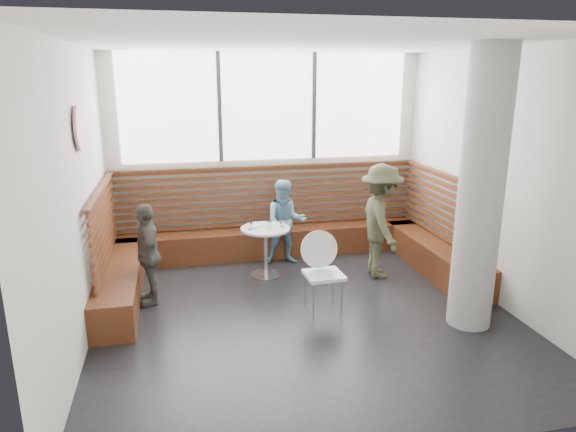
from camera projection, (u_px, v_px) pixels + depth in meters
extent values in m
cube|color=silver|center=(307.00, 188.00, 5.89)|extent=(5.00, 5.00, 3.20)
cube|color=black|center=(306.00, 315.00, 6.32)|extent=(5.00, 5.00, 0.01)
cube|color=white|center=(308.00, 42.00, 5.47)|extent=(5.00, 5.00, 0.01)
cube|color=white|center=(268.00, 107.00, 8.02)|extent=(4.50, 0.02, 1.65)
cube|color=#3F3F42|center=(220.00, 108.00, 7.84)|extent=(0.06, 0.04, 1.65)
cube|color=#3F3F42|center=(314.00, 106.00, 8.16)|extent=(0.06, 0.04, 1.65)
cube|color=#4B2512|center=(271.00, 242.00, 8.37)|extent=(5.00, 0.50, 0.45)
cube|color=#4B2512|center=(123.00, 276.00, 6.96)|extent=(0.50, 2.50, 0.45)
cube|color=#4B2512|center=(427.00, 252.00, 7.90)|extent=(0.50, 2.50, 0.45)
cube|color=#512714|center=(269.00, 196.00, 8.34)|extent=(4.88, 0.08, 0.98)
cube|color=#512714|center=(104.00, 225.00, 6.73)|extent=(0.08, 2.38, 0.98)
cube|color=#512714|center=(441.00, 206.00, 7.75)|extent=(0.08, 2.38, 0.98)
cylinder|color=gray|center=(481.00, 192.00, 5.71)|extent=(0.50, 0.50, 3.20)
cylinder|color=white|center=(79.00, 128.00, 5.57)|extent=(0.03, 0.50, 0.50)
cylinder|color=silver|center=(266.00, 275.00, 7.56)|extent=(0.45, 0.45, 0.02)
cylinder|color=silver|center=(266.00, 252.00, 7.47)|extent=(0.07, 0.07, 0.70)
cylinder|color=#B7B7BA|center=(265.00, 229.00, 7.37)|extent=(0.72, 0.72, 0.03)
cube|color=white|center=(324.00, 275.00, 6.29)|extent=(0.45, 0.43, 0.04)
cylinder|color=white|center=(320.00, 249.00, 6.40)|extent=(0.48, 0.11, 0.47)
cylinder|color=silver|center=(312.00, 301.00, 6.17)|extent=(0.02, 0.02, 0.47)
cylinder|color=silver|center=(342.00, 298.00, 6.25)|extent=(0.02, 0.02, 0.47)
cylinder|color=silver|center=(306.00, 290.00, 6.47)|extent=(0.02, 0.02, 0.47)
cylinder|color=silver|center=(334.00, 288.00, 6.55)|extent=(0.02, 0.02, 0.47)
imported|color=#41432D|center=(381.00, 221.00, 7.36)|extent=(0.71, 1.12, 1.66)
imported|color=#71A2C4|center=(286.00, 222.00, 7.91)|extent=(0.69, 0.56, 1.33)
imported|color=#54514C|center=(148.00, 254.00, 6.52)|extent=(0.44, 0.82, 1.32)
cylinder|color=white|center=(255.00, 225.00, 7.47)|extent=(0.22, 0.22, 0.02)
cylinder|color=white|center=(270.00, 224.00, 7.53)|extent=(0.20, 0.20, 0.01)
cylinder|color=white|center=(250.00, 226.00, 7.29)|extent=(0.07, 0.07, 0.11)
cylinder|color=white|center=(269.00, 225.00, 7.29)|extent=(0.07, 0.07, 0.12)
cylinder|color=white|center=(282.00, 223.00, 7.41)|extent=(0.07, 0.07, 0.10)
cube|color=#A5C64C|center=(274.00, 230.00, 7.27)|extent=(0.23, 0.20, 0.00)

